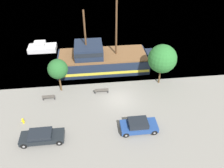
% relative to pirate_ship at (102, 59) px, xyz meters
% --- Properties ---
extents(ground_plane, '(160.00, 160.00, 0.00)m').
position_rel_pirate_ship_xyz_m(ground_plane, '(1.75, -8.19, -1.57)').
color(ground_plane, gray).
extents(water_surface, '(80.00, 80.00, 0.00)m').
position_rel_pirate_ship_xyz_m(water_surface, '(1.75, 35.81, -1.57)').
color(water_surface, slate).
rests_on(water_surface, ground).
extents(pirate_ship, '(15.49, 5.80, 10.80)m').
position_rel_pirate_ship_xyz_m(pirate_ship, '(0.00, 0.00, 0.00)').
color(pirate_ship, '#192338').
rests_on(pirate_ship, water_surface).
extents(moored_boat_dockside, '(5.01, 2.56, 1.69)m').
position_rel_pirate_ship_xyz_m(moored_boat_dockside, '(-10.54, 7.15, -0.93)').
color(moored_boat_dockside, silver).
rests_on(moored_boat_dockside, water_surface).
extents(parked_car_curb_front, '(4.18, 1.98, 1.44)m').
position_rel_pirate_ship_xyz_m(parked_car_curb_front, '(3.14, -13.71, -0.85)').
color(parked_car_curb_front, navy).
rests_on(parked_car_curb_front, ground_plane).
extents(parked_car_curb_mid, '(4.69, 1.82, 1.32)m').
position_rel_pirate_ship_xyz_m(parked_car_curb_mid, '(-7.56, -14.03, -0.89)').
color(parked_car_curb_mid, black).
rests_on(parked_car_curb_mid, ground_plane).
extents(fire_hydrant, '(0.42, 0.25, 0.76)m').
position_rel_pirate_ship_xyz_m(fire_hydrant, '(-10.21, -11.13, -1.16)').
color(fire_hydrant, yellow).
rests_on(fire_hydrant, ground_plane).
extents(bench_promenade_east, '(1.61, 0.45, 0.85)m').
position_rel_pirate_ship_xyz_m(bench_promenade_east, '(-7.68, -7.13, -1.14)').
color(bench_promenade_east, '#4C4742').
rests_on(bench_promenade_east, ground_plane).
extents(bench_promenade_west, '(1.91, 0.45, 0.85)m').
position_rel_pirate_ship_xyz_m(bench_promenade_west, '(-0.55, -6.52, -1.13)').
color(bench_promenade_west, '#4C4742').
rests_on(bench_promenade_west, ground_plane).
extents(tree_row_east, '(2.69, 2.69, 4.91)m').
position_rel_pirate_ship_xyz_m(tree_row_east, '(-6.20, -5.22, 1.98)').
color(tree_row_east, brown).
rests_on(tree_row_east, ground_plane).
extents(tree_row_mideast, '(3.99, 3.99, 6.06)m').
position_rel_pirate_ship_xyz_m(tree_row_mideast, '(8.08, -4.99, 2.49)').
color(tree_row_mideast, brown).
rests_on(tree_row_mideast, ground_plane).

